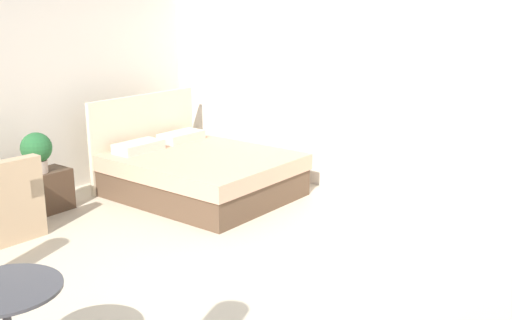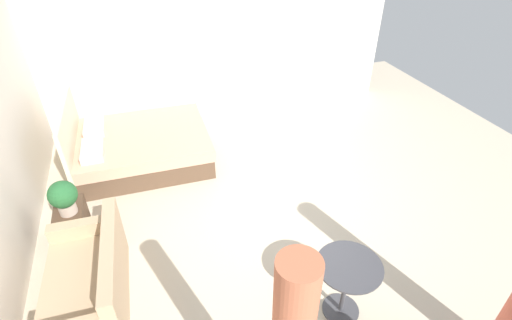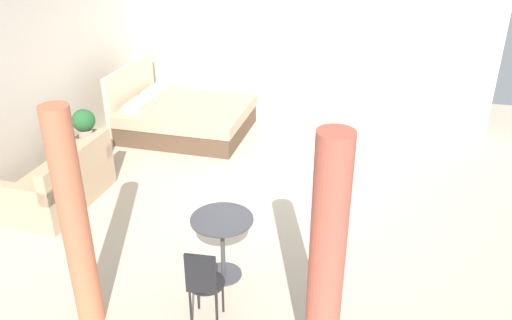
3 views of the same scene
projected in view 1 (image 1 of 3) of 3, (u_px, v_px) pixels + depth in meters
name	position (u px, v px, depth m)	size (l,w,h in m)	color
ground_plane	(221.00, 288.00, 5.01)	(9.13, 9.78, 0.02)	beige
wall_right	(385.00, 92.00, 7.05)	(0.12, 6.78, 2.60)	silver
bed	(198.00, 172.00, 7.37)	(1.80, 2.16, 1.17)	brown
nightstand	(47.00, 191.00, 6.80)	(0.50, 0.36, 0.48)	#473323
potted_plant	(37.00, 150.00, 6.58)	(0.34, 0.34, 0.46)	tan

